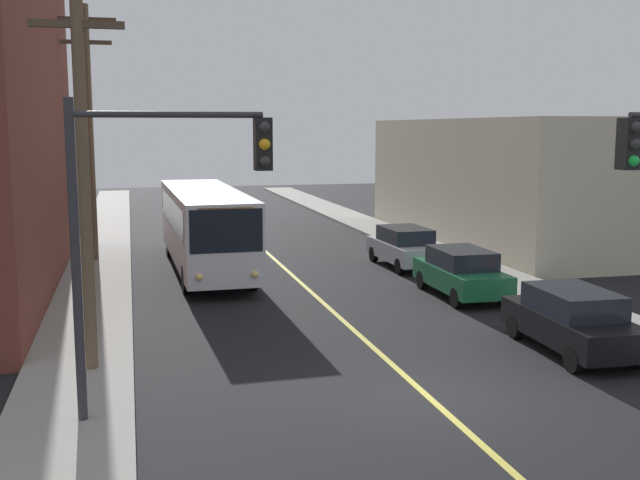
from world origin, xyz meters
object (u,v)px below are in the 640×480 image
(city_bus, at_px, (205,225))
(parked_car_black, at_px, (572,320))
(traffic_signal_left_corner, at_px, (159,199))
(fire_hydrant, at_px, (605,309))
(utility_pole_near, at_px, (82,146))
(parked_car_silver, at_px, (405,246))
(parked_car_green, at_px, (461,272))
(utility_pole_mid, at_px, (90,122))

(city_bus, height_order, parked_car_black, city_bus)
(traffic_signal_left_corner, xyz_separation_m, fire_hydrant, (12.26, 3.85, -3.72))
(utility_pole_near, bearing_deg, parked_car_silver, 43.59)
(parked_car_green, bearing_deg, traffic_signal_left_corner, -139.23)
(parked_car_silver, relative_size, traffic_signal_left_corner, 0.74)
(fire_hydrant, bearing_deg, parked_car_silver, 100.92)
(parked_car_silver, xyz_separation_m, traffic_signal_left_corner, (-10.22, -14.41, 3.46))
(city_bus, distance_m, fire_hydrant, 15.50)
(utility_pole_mid, xyz_separation_m, fire_hydrant, (14.29, -14.67, -5.26))
(utility_pole_near, height_order, fire_hydrant, utility_pole_near)
(city_bus, xyz_separation_m, fire_hydrant, (9.97, -11.80, -1.23))
(traffic_signal_left_corner, bearing_deg, parked_car_green, 40.77)
(fire_hydrant, bearing_deg, utility_pole_mid, 134.26)
(traffic_signal_left_corner, bearing_deg, utility_pole_mid, 96.27)
(parked_car_green, xyz_separation_m, parked_car_silver, (0.11, 5.69, 0.00))
(city_bus, distance_m, parked_car_silver, 8.09)
(fire_hydrant, bearing_deg, utility_pole_near, -177.47)
(parked_car_silver, height_order, utility_pole_mid, utility_pole_mid)
(city_bus, height_order, parked_car_green, city_bus)
(city_bus, height_order, fire_hydrant, city_bus)
(parked_car_black, xyz_separation_m, utility_pole_mid, (-12.17, 16.41, 5.01))
(utility_pole_mid, bearing_deg, parked_car_black, -53.44)
(parked_car_green, relative_size, traffic_signal_left_corner, 0.74)
(parked_car_black, distance_m, parked_car_silver, 12.30)
(fire_hydrant, bearing_deg, parked_car_black, -140.68)
(parked_car_green, bearing_deg, parked_car_silver, 88.90)
(traffic_signal_left_corner, bearing_deg, utility_pole_near, 114.98)
(fire_hydrant, bearing_deg, traffic_signal_left_corner, -162.57)
(parked_car_silver, distance_m, fire_hydrant, 10.76)
(parked_car_silver, bearing_deg, city_bus, 171.11)
(parked_car_black, bearing_deg, utility_pole_mid, 126.56)
(parked_car_black, relative_size, utility_pole_near, 0.49)
(parked_car_black, distance_m, fire_hydrant, 2.76)
(utility_pole_mid, xyz_separation_m, traffic_signal_left_corner, (2.03, -18.52, -1.54))
(traffic_signal_left_corner, distance_m, fire_hydrant, 13.38)
(parked_car_silver, height_order, traffic_signal_left_corner, traffic_signal_left_corner)
(utility_pole_mid, bearing_deg, city_bus, -33.53)
(city_bus, xyz_separation_m, parked_car_green, (7.82, -6.93, -0.98))
(city_bus, relative_size, traffic_signal_left_corner, 2.03)
(parked_car_black, bearing_deg, city_bus, 120.07)
(parked_car_green, distance_m, fire_hydrant, 5.33)
(fire_hydrant, bearing_deg, city_bus, 130.18)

